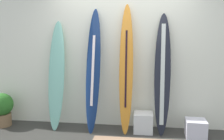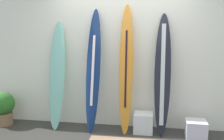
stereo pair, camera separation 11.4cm
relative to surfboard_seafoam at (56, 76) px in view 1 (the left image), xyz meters
name	(u,v)px [view 1 (the left image)]	position (x,y,z in m)	size (l,w,h in m)	color
wall_back	(123,49)	(1.15, 0.34, 0.45)	(7.20, 0.20, 2.80)	white
surfboard_seafoam	(56,76)	(0.00, 0.00, 0.00)	(0.30, 0.47, 1.92)	#7BC4B0
surfboard_navy	(93,70)	(0.67, -0.04, 0.11)	(0.27, 0.50, 2.12)	navy
surfboard_sunset	(126,69)	(1.24, -0.01, 0.15)	(0.24, 0.44, 2.19)	orange
surfboard_charcoal	(162,75)	(1.84, 0.01, 0.05)	(0.29, 0.44, 2.03)	black
display_block_left	(196,128)	(2.39, -0.13, -0.80)	(0.34, 0.34, 0.29)	silver
display_block_center	(143,122)	(1.54, -0.02, -0.78)	(0.32, 0.32, 0.33)	white
potted_plant	(2,108)	(-1.04, -0.06, -0.61)	(0.41, 0.41, 0.61)	brown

